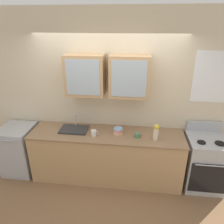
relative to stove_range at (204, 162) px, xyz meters
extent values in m
plane|color=brown|center=(-1.67, 0.00, -0.46)|extent=(10.00, 10.00, 0.00)
cube|color=beige|center=(-1.67, 0.38, 0.99)|extent=(4.81, 0.10, 2.90)
cube|color=tan|center=(-2.03, 0.16, 1.41)|extent=(0.63, 0.35, 0.66)
cube|color=#9EADB7|center=(-2.03, -0.02, 1.41)|extent=(0.53, 0.01, 0.56)
cube|color=tan|center=(-1.32, 0.16, 1.41)|extent=(0.63, 0.35, 0.66)
cube|color=#9EADB7|center=(-1.32, -0.02, 1.41)|extent=(0.53, 0.01, 0.56)
cube|color=white|center=(0.01, 0.33, 1.39)|extent=(0.64, 0.01, 0.83)
cube|color=tan|center=(-1.67, 0.00, -0.02)|extent=(2.61, 0.65, 0.88)
cube|color=#8C6B4C|center=(-1.67, 0.00, 0.43)|extent=(2.63, 0.67, 0.03)
cube|color=#ADAFB5|center=(0.00, 0.00, -0.01)|extent=(0.62, 0.63, 0.91)
cube|color=black|center=(0.00, -0.32, -0.08)|extent=(0.57, 0.01, 0.55)
cylinder|color=#ADAFB5|center=(0.00, -0.35, 0.19)|extent=(0.50, 0.02, 0.02)
cube|color=#ADAFB5|center=(0.00, 0.30, 0.54)|extent=(0.59, 0.04, 0.18)
cylinder|color=black|center=(-0.14, -0.12, 0.46)|extent=(0.13, 0.13, 0.02)
cylinder|color=black|center=(0.14, -0.12, 0.46)|extent=(0.15, 0.15, 0.02)
cube|color=#2D2D30|center=(-2.25, 0.04, 0.46)|extent=(0.48, 0.33, 0.03)
cylinder|color=#ADAFB5|center=(-2.25, 0.18, 0.57)|extent=(0.02, 0.02, 0.19)
cylinder|color=#ADAFB5|center=(-2.25, 0.12, 0.67)|extent=(0.02, 0.12, 0.02)
cylinder|color=#E0AD7F|center=(-1.47, 0.01, 0.47)|extent=(0.17, 0.17, 0.05)
cylinder|color=#D87F84|center=(-1.47, 0.01, 0.51)|extent=(0.16, 0.16, 0.05)
cylinder|color=#8CB7E0|center=(-1.47, 0.01, 0.54)|extent=(0.15, 0.15, 0.04)
cylinder|color=beige|center=(-0.86, -0.11, 0.55)|extent=(0.08, 0.08, 0.20)
sphere|color=yellow|center=(-0.86, -0.11, 0.68)|extent=(0.08, 0.08, 0.08)
cylinder|color=silver|center=(-1.87, -0.11, 0.50)|extent=(0.09, 0.09, 0.10)
torus|color=silver|center=(-1.82, -0.11, 0.51)|extent=(0.06, 0.01, 0.06)
cylinder|color=#4C7F59|center=(-1.15, -0.07, 0.49)|extent=(0.09, 0.09, 0.08)
torus|color=#4C7F59|center=(-1.10, -0.07, 0.49)|extent=(0.05, 0.01, 0.05)
cube|color=#ADAFB5|center=(-3.33, 0.00, -0.01)|extent=(0.56, 0.62, 0.91)
cube|color=#ADAFB5|center=(-3.33, -0.31, -0.01)|extent=(0.53, 0.01, 0.82)
cylinder|color=#ADAFB5|center=(-3.33, -0.34, 0.39)|extent=(0.42, 0.02, 0.02)
camera|label=1|loc=(-1.19, -3.12, 2.22)|focal=33.85mm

